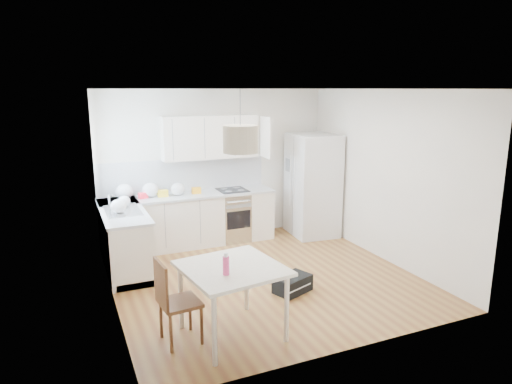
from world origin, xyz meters
The scene contains 29 objects.
floor centered at (0.00, 0.00, 0.00)m, with size 4.20×4.20×0.00m, color brown.
ceiling centered at (0.00, 0.00, 2.70)m, with size 4.20×4.20×0.00m, color white.
wall_back centered at (0.00, 2.10, 1.35)m, with size 4.20×4.20×0.00m, color white.
wall_left centered at (-2.10, 0.00, 1.35)m, with size 4.20×4.20×0.00m, color white.
wall_right centered at (2.10, 0.00, 1.35)m, with size 4.20×4.20×0.00m, color white.
window_glassblock centered at (-2.09, 1.15, 1.75)m, with size 0.02×1.00×1.00m, color #BFE0F9.
cabinets_back centered at (-0.60, 1.80, 0.44)m, with size 3.00×0.60×0.88m, color white.
cabinets_left centered at (-1.80, 1.20, 0.44)m, with size 0.60×1.80×0.88m, color white.
counter_back centered at (-0.60, 1.80, 0.90)m, with size 3.02×0.64×0.04m, color silver.
counter_left centered at (-1.80, 1.20, 0.90)m, with size 0.64×1.82×0.04m, color silver.
backsplash_back centered at (-0.60, 2.09, 1.21)m, with size 3.00×0.01×0.58m, color silver.
backsplash_left centered at (-2.09, 1.20, 1.21)m, with size 0.01×1.80×0.58m, color silver.
upper_cabinets centered at (-0.15, 1.94, 1.88)m, with size 1.70×0.32×0.75m, color white.
range_oven centered at (0.20, 1.80, 0.44)m, with size 0.50×0.61×0.88m, color #BABDBF, non-canonical shape.
sink centered at (-1.80, 1.15, 0.92)m, with size 0.50×0.80×0.16m, color #BABDBF, non-canonical shape.
refrigerator centered at (1.71, 1.54, 0.95)m, with size 0.90×0.95×1.89m, color white, non-canonical shape.
dining_table centered at (-0.98, -1.31, 0.72)m, with size 1.16×1.16×0.81m.
dining_chair centered at (-1.54, -1.22, 0.48)m, with size 0.40×0.40×0.95m, color #452D14, non-canonical shape.
drink_bottle centered at (-1.11, -1.49, 0.93)m, with size 0.07×0.07×0.24m, color #E64081.
gym_bag centered at (0.16, -0.61, 0.11)m, with size 0.49×0.32×0.23m, color black.
pendant_lamp centered at (-0.81, -1.18, 2.18)m, with size 0.37×0.37×0.29m, color #BAAA8F.
grocery_bag_a centered at (-1.67, 1.90, 1.05)m, with size 0.28×0.24×0.25m, color white.
grocery_bag_b centered at (-1.24, 1.86, 1.04)m, with size 0.27×0.23×0.25m, color white.
grocery_bag_c centered at (-0.79, 1.80, 1.03)m, with size 0.24×0.21×0.22m, color white.
grocery_bag_d centered at (-1.74, 1.38, 1.01)m, with size 0.19×0.16×0.17m, color white.
grocery_bag_e centered at (-1.87, 1.03, 1.02)m, with size 0.23×0.20×0.21m, color white.
snack_orange centered at (-0.47, 1.81, 0.97)m, with size 0.16×0.10×0.11m, color orange.
snack_yellow centered at (-1.05, 1.80, 0.98)m, with size 0.17×0.11×0.12m, color yellow.
snack_red centered at (-1.38, 1.81, 0.97)m, with size 0.14×0.09×0.10m, color red.
Camera 1 is at (-2.59, -5.69, 2.71)m, focal length 32.00 mm.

